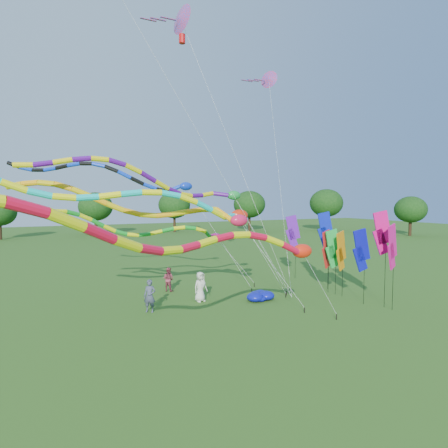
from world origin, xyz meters
name	(u,v)px	position (x,y,z in m)	size (l,w,h in m)	color
ground	(299,330)	(0.00, 0.00, 0.00)	(160.00, 160.00, 0.00)	#265516
tree_ring	(361,212)	(-0.94, -4.51, 5.61)	(114.60, 118.46, 9.63)	#382314
tube_kite_red	(225,242)	(-4.81, -2.07, 4.54)	(14.41, 5.49, 6.80)	black
tube_kite_orange	(159,208)	(-5.26, 4.57, 5.60)	(13.76, 4.89, 7.52)	black
tube_kite_purple	(168,183)	(-4.84, 4.46, 6.84)	(14.51, 1.86, 8.53)	black
tube_kite_blue	(120,177)	(-6.27, 9.52, 7.39)	(13.68, 5.31, 8.86)	black
tube_kite_cyan	(158,202)	(-5.60, 3.57, 5.90)	(16.23, 2.34, 8.09)	black
tube_kite_green	(165,231)	(-4.06, 7.75, 4.19)	(12.35, 1.15, 6.08)	black
delta_kite_high_a	(180,19)	(-3.28, 6.85, 16.18)	(8.05, 3.88, 17.49)	black
delta_kite_high_c	(269,79)	(4.10, 9.23, 14.54)	(3.07, 6.09, 15.47)	black
banner_pole_orange	(341,251)	(5.93, 3.69, 2.87)	(1.12, 0.45, 4.13)	black
banner_pole_green	(333,249)	(5.84, 4.32, 2.95)	(1.16, 0.21, 4.21)	black
banner_pole_violet	(293,231)	(6.51, 9.48, 3.62)	(1.10, 0.52, 4.88)	black
banner_pole_blue_b	(325,230)	(6.42, 5.71, 3.98)	(1.13, 0.43, 5.24)	black
banner_pole_magenta_b	(382,233)	(6.34, 0.99, 4.18)	(1.12, 0.46, 5.45)	black
banner_pole_blue_a	(361,250)	(5.78, 1.92, 3.14)	(1.16, 0.27, 4.40)	black
banner_pole_red	(327,249)	(5.82, 4.84, 2.86)	(1.12, 0.47, 4.12)	black
banner_pole_magenta_a	(392,247)	(6.28, 0.24, 3.50)	(1.12, 0.45, 4.76)	black
blue_nylon_heap	(262,295)	(1.32, 5.39, 0.24)	(1.53, 1.69, 0.54)	#0C14A1
person_a	(200,287)	(-2.28, 6.48, 0.88)	(0.86, 0.56, 1.77)	beige
person_b	(150,296)	(-5.52, 5.71, 0.88)	(0.64, 0.42, 1.76)	#42465C
person_c	(168,279)	(-3.24, 9.74, 0.79)	(0.77, 0.60, 1.58)	#953647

